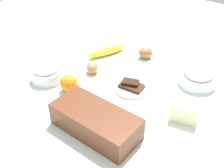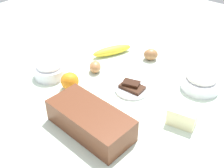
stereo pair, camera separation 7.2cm
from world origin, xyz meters
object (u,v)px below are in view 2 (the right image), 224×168
Objects in this scene: banana at (112,51)px; butter_block at (182,116)px; egg_near_butter at (95,67)px; loaf_pan at (90,120)px; chocolate_plate at (132,88)px; egg_beside_bowl at (151,54)px; orange_fruit at (70,81)px; flour_bowl at (201,81)px; sugar_bowl at (50,69)px.

butter_block is (-0.47, 0.19, 0.01)m from banana.
loaf_pan is at bearing 131.05° from egg_near_butter.
butter_block reaches higher than banana.
butter_block is 0.23m from chocolate_plate.
butter_block reaches higher than egg_beside_bowl.
flour_bowl is at bearing -139.20° from orange_fruit.
flour_bowl is 0.43m from banana.
loaf_pan reaches higher than chocolate_plate.
loaf_pan is 0.24m from orange_fruit.
egg_beside_bowl is (-0.12, -0.23, 0.00)m from egg_near_butter.
flour_bowl reaches higher than egg_beside_bowl.
flour_bowl is 0.76× the size of banana.
loaf_pan is 1.50× the size of banana.
banana is 2.78× the size of orange_fruit.
banana is at bearing 2.75° from flour_bowl.
orange_fruit is 0.53× the size of chocolate_plate.
butter_block is at bearing 174.85° from egg_near_butter.
egg_beside_bowl reaches higher than chocolate_plate.
butter_block is (-0.54, -0.11, -0.00)m from sugar_bowl.
loaf_pan is 0.49m from banana.
chocolate_plate is (-0.19, -0.14, -0.02)m from orange_fruit.
orange_fruit is at bearing 99.34° from banana.
flour_bowl is at bearing -147.34° from sugar_bowl.
chocolate_plate is (0.23, -0.03, -0.02)m from butter_block.
orange_fruit is (-0.05, 0.30, 0.01)m from banana.
butter_block reaches higher than egg_near_butter.
flour_bowl is 2.25× the size of egg_beside_bowl.
sugar_bowl is at bearing 32.66° from flour_bowl.
banana is 3.16× the size of egg_near_butter.
butter_block is at bearing 100.95° from flour_bowl.
loaf_pan is 0.36m from sugar_bowl.
orange_fruit is 0.15m from egg_near_butter.
egg_near_butter is at bearing -128.68° from sugar_bowl.
sugar_bowl is 0.19m from egg_near_butter.
loaf_pan is 4.75× the size of egg_near_butter.
banana is 0.31m from orange_fruit.
orange_fruit reaches higher than chocolate_plate.
orange_fruit is (-0.12, 0.00, 0.00)m from sugar_bowl.
banana is 0.16m from egg_near_butter.
banana is 0.18m from egg_beside_bowl.
egg_near_butter is (0.01, -0.15, -0.01)m from orange_fruit.
sugar_bowl is at bearing 51.32° from egg_near_butter.
egg_near_butter is 0.26m from egg_beside_bowl.
flour_bowl is at bearing -177.25° from banana.
butter_block is 0.41m from egg_beside_bowl.
butter_block is at bearing -165.31° from orange_fruit.
loaf_pan is 0.46m from flour_bowl.
loaf_pan reaches higher than banana.
orange_fruit is (0.38, 0.32, 0.00)m from flour_bowl.
orange_fruit is at bearing 93.52° from egg_near_butter.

